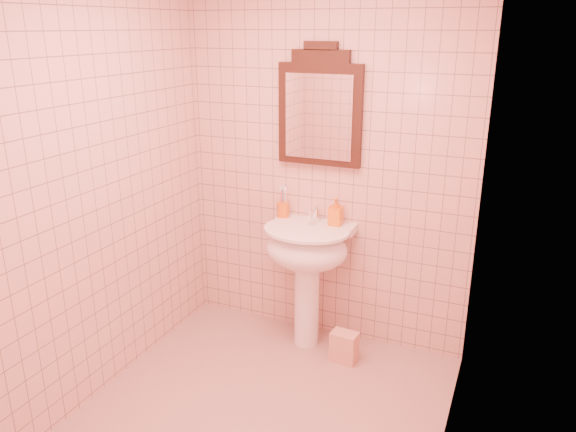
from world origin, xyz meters
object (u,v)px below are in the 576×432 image
at_px(mirror, 320,110).
at_px(towel, 344,347).
at_px(toothbrush_cup, 283,209).
at_px(soap_dispenser, 336,212).
at_px(pedestal_sink, 307,256).

relative_size(mirror, towel, 3.74).
bearing_deg(mirror, toothbrush_cup, -168.45).
bearing_deg(towel, soap_dispenser, 124.04).
height_order(pedestal_sink, mirror, mirror).
height_order(toothbrush_cup, towel, toothbrush_cup).
xyz_separation_m(soap_dispenser, towel, (0.17, -0.25, -0.85)).
height_order(pedestal_sink, towel, pedestal_sink).
distance_m(soap_dispenser, towel, 0.90).
bearing_deg(soap_dispenser, pedestal_sink, -136.42).
distance_m(pedestal_sink, soap_dispenser, 0.36).
distance_m(pedestal_sink, toothbrush_cup, 0.38).
height_order(toothbrush_cup, soap_dispenser, toothbrush_cup).
relative_size(pedestal_sink, toothbrush_cup, 4.45).
bearing_deg(toothbrush_cup, pedestal_sink, -32.37).
bearing_deg(toothbrush_cup, towel, -25.16).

